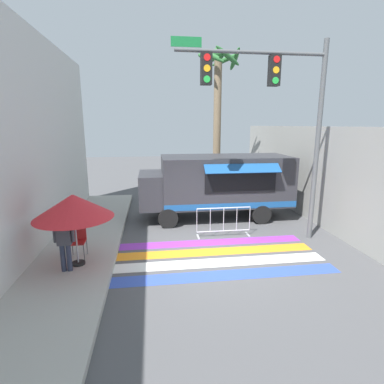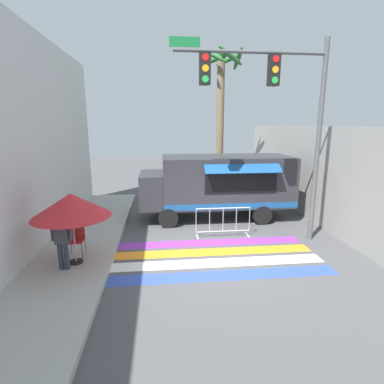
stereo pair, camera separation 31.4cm
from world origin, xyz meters
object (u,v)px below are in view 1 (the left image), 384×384
at_px(food_truck, 214,182).
at_px(traffic_signal_pole, 276,100).
at_px(palm_tree, 218,102).
at_px(patio_umbrella, 73,206).
at_px(vendor_person, 64,239).
at_px(barricade_front, 224,222).
at_px(folding_chair, 78,238).

height_order(food_truck, traffic_signal_pole, traffic_signal_pole).
xyz_separation_m(traffic_signal_pole, palm_tree, (-0.44, 6.37, 0.40)).
xyz_separation_m(patio_umbrella, vendor_person, (-0.21, -0.35, -0.78)).
bearing_deg(traffic_signal_pole, vendor_person, -164.39).
bearing_deg(vendor_person, patio_umbrella, 51.86).
height_order(traffic_signal_pole, patio_umbrella, traffic_signal_pole).
height_order(patio_umbrella, barricade_front, patio_umbrella).
relative_size(vendor_person, palm_tree, 0.20).
distance_m(folding_chair, barricade_front, 4.86).
xyz_separation_m(traffic_signal_pole, barricade_front, (-1.44, 0.58, -4.13)).
distance_m(food_truck, vendor_person, 6.69).
xyz_separation_m(traffic_signal_pole, patio_umbrella, (-5.99, -1.38, -2.84)).
relative_size(folding_chair, palm_tree, 0.12).
xyz_separation_m(food_truck, patio_umbrella, (-4.66, -4.21, 0.26)).
bearing_deg(food_truck, palm_tree, 75.96).
bearing_deg(food_truck, barricade_front, -92.75).
bearing_deg(folding_chair, barricade_front, 2.87).
distance_m(food_truck, folding_chair, 6.07).
bearing_deg(palm_tree, vendor_person, -125.39).
bearing_deg(traffic_signal_pole, folding_chair, -172.16).
xyz_separation_m(food_truck, vendor_person, (-4.87, -4.56, -0.52)).
relative_size(food_truck, barricade_front, 3.21).
relative_size(patio_umbrella, palm_tree, 0.27).
bearing_deg(barricade_front, folding_chair, -163.05).
relative_size(barricade_front, palm_tree, 0.25).
height_order(barricade_front, palm_tree, palm_tree).
relative_size(folding_chair, barricade_front, 0.47).
bearing_deg(barricade_front, patio_umbrella, -156.76).
distance_m(vendor_person, palm_tree, 10.72).
xyz_separation_m(barricade_front, palm_tree, (0.99, 5.79, 4.53)).
distance_m(barricade_front, palm_tree, 7.42).
bearing_deg(food_truck, vendor_person, -136.87).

